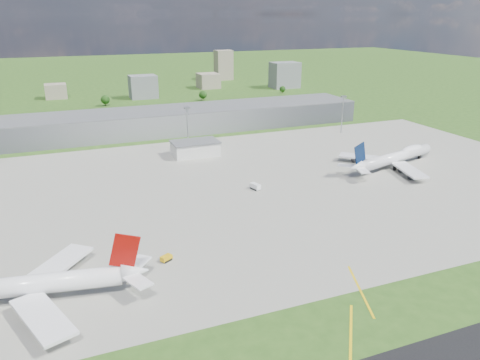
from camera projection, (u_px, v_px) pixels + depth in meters
name	position (u px, v px, depth m)	size (l,w,h in m)	color
ground	(160.00, 137.00, 314.11)	(1400.00, 1400.00, 0.00)	#2B5019
apron	(232.00, 189.00, 221.37)	(360.00, 190.00, 0.08)	gray
terminal	(154.00, 122.00, 324.73)	(300.00, 42.00, 15.00)	gray
ops_building	(195.00, 149.00, 272.53)	(26.00, 16.00, 8.00)	silver
mast_center	(187.00, 121.00, 281.07)	(3.50, 2.00, 25.90)	gray
mast_east	(343.00, 108.00, 319.58)	(3.50, 2.00, 25.90)	gray
airliner_red_twin	(30.00, 286.00, 133.00)	(69.21, 53.38, 19.04)	white
airliner_blue_quad	(395.00, 157.00, 252.22)	(69.51, 53.46, 18.48)	white
tug_yellow	(166.00, 258.00, 156.27)	(4.48, 3.82, 1.90)	#DFA60D
van_white_near	(255.00, 187.00, 220.06)	(3.88, 6.04, 2.80)	white
van_white_far	(370.00, 165.00, 251.85)	(5.27, 3.65, 2.49)	white
bldg_cw	(56.00, 91.00, 456.99)	(20.00, 18.00, 14.00)	gray
bldg_c	(143.00, 87.00, 457.41)	(26.00, 20.00, 22.00)	slate
bldg_ce	(208.00, 81.00, 521.41)	(22.00, 24.00, 16.00)	gray
bldg_e	(285.00, 75.00, 521.17)	(30.00, 22.00, 28.00)	slate
bldg_tall_e	(224.00, 65.00, 584.56)	(20.00, 18.00, 36.00)	gray
tree_c	(105.00, 100.00, 418.89)	(8.10, 8.10, 9.90)	#382314
tree_e	(203.00, 95.00, 446.13)	(7.65, 7.65, 9.35)	#382314
tree_far_e	(283.00, 89.00, 486.71)	(6.30, 6.30, 7.70)	#382314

